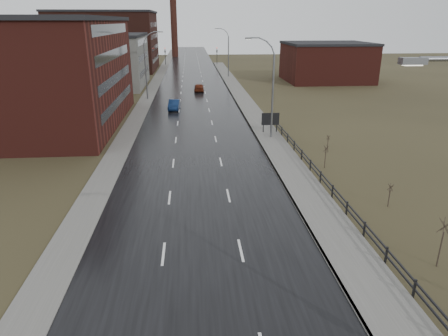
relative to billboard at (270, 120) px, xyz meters
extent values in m
cube|color=black|center=(-9.10, 21.78, -1.69)|extent=(14.00, 300.00, 0.06)
cube|color=#595651|center=(-0.50, -3.22, -1.63)|extent=(3.20, 180.00, 0.18)
cube|color=slate|center=(-2.02, -3.22, -1.63)|extent=(0.16, 180.00, 0.18)
cube|color=#595651|center=(-17.30, 21.78, -1.66)|extent=(2.40, 260.00, 0.12)
cube|color=#471914|center=(-30.10, 6.78, 4.78)|extent=(22.00, 28.00, 13.00)
cube|color=black|center=(-30.10, 6.78, 11.53)|extent=(22.44, 28.56, 0.50)
cube|color=black|center=(-19.12, 6.78, 1.28)|extent=(0.06, 22.40, 1.20)
cube|color=black|center=(-19.12, 6.78, 4.28)|extent=(0.06, 22.40, 1.20)
cube|color=black|center=(-19.12, 6.78, 7.28)|extent=(0.06, 22.40, 1.20)
cube|color=black|center=(-19.12, 6.78, 10.28)|extent=(0.06, 22.40, 1.20)
cube|color=slate|center=(-27.10, 39.78, 3.28)|extent=(16.00, 20.00, 10.00)
cube|color=black|center=(-27.10, 39.78, 8.53)|extent=(16.32, 20.40, 0.50)
cube|color=black|center=(-19.12, 39.78, 1.28)|extent=(0.06, 16.00, 1.20)
cube|color=black|center=(-19.12, 39.78, 4.28)|extent=(0.06, 16.00, 1.20)
cube|color=black|center=(-19.12, 39.78, 7.28)|extent=(0.06, 16.00, 1.20)
cube|color=#331611|center=(-32.10, 69.78, 5.78)|extent=(26.00, 24.00, 15.00)
cube|color=black|center=(-32.10, 69.78, 13.53)|extent=(26.52, 24.48, 0.50)
cube|color=black|center=(-19.12, 69.78, 1.28)|extent=(0.06, 19.20, 1.20)
cube|color=black|center=(-19.12, 69.78, 4.28)|extent=(0.06, 19.20, 1.20)
cube|color=black|center=(-19.12, 69.78, 7.28)|extent=(0.06, 19.20, 1.20)
cube|color=black|center=(-19.12, 69.78, 10.28)|extent=(0.06, 19.20, 1.20)
cube|color=#471914|center=(21.20, 43.78, 2.28)|extent=(18.00, 16.00, 8.00)
cube|color=black|center=(21.20, 43.78, 6.53)|extent=(18.36, 16.32, 0.50)
cylinder|color=#331611|center=(-15.10, 111.78, 13.28)|extent=(2.40, 2.40, 30.00)
cylinder|color=slate|center=(-2.81, -36.22, 10.30)|extent=(1.15, 0.14, 0.14)
cube|color=slate|center=(-3.56, -36.22, 10.25)|extent=(0.70, 0.28, 0.18)
cube|color=silver|center=(-3.56, -36.22, 10.15)|extent=(0.50, 0.20, 0.04)
cylinder|color=slate|center=(-0.30, -2.22, 3.03)|extent=(0.24, 0.24, 9.50)
cylinder|color=slate|center=(-0.47, -2.22, 8.19)|extent=(0.51, 0.14, 0.98)
cylinder|color=slate|center=(-0.94, -2.22, 8.90)|extent=(0.81, 0.14, 0.81)
cylinder|color=slate|center=(-1.66, -2.22, 9.38)|extent=(0.98, 0.14, 0.51)
cylinder|color=slate|center=(-2.50, -2.22, 9.55)|extent=(1.01, 0.14, 0.14)
cube|color=slate|center=(-3.19, -2.22, 9.50)|extent=(0.70, 0.28, 0.18)
cube|color=silver|center=(-3.19, -2.22, 9.40)|extent=(0.50, 0.20, 0.04)
cylinder|color=slate|center=(-17.10, 23.78, 3.03)|extent=(0.24, 0.24, 9.50)
cylinder|color=slate|center=(-16.93, 23.78, 8.19)|extent=(0.51, 0.14, 0.98)
cylinder|color=slate|center=(-16.46, 23.78, 8.90)|extent=(0.81, 0.14, 0.81)
cylinder|color=slate|center=(-15.74, 23.78, 9.38)|extent=(0.98, 0.14, 0.51)
cylinder|color=slate|center=(-14.90, 23.78, 9.55)|extent=(1.01, 0.14, 0.14)
cube|color=slate|center=(-14.21, 23.78, 9.50)|extent=(0.70, 0.28, 0.18)
cube|color=silver|center=(-14.21, 23.78, 9.40)|extent=(0.50, 0.20, 0.04)
cylinder|color=slate|center=(-0.30, 51.78, 3.03)|extent=(0.24, 0.24, 9.50)
cylinder|color=slate|center=(-0.47, 51.78, 8.19)|extent=(0.51, 0.14, 0.98)
cylinder|color=slate|center=(-0.94, 51.78, 8.90)|extent=(0.81, 0.14, 0.81)
cylinder|color=slate|center=(-1.66, 51.78, 9.38)|extent=(0.98, 0.14, 0.51)
cylinder|color=slate|center=(-2.50, 51.78, 9.55)|extent=(1.01, 0.14, 0.14)
cube|color=slate|center=(-3.19, 51.78, 9.50)|extent=(0.70, 0.28, 0.18)
cube|color=silver|center=(-3.19, 51.78, 9.40)|extent=(0.50, 0.20, 0.04)
cube|color=black|center=(1.20, -31.22, -1.17)|extent=(0.10, 0.10, 1.10)
cube|color=black|center=(1.20, -28.22, -1.17)|extent=(0.10, 0.10, 1.10)
cube|color=black|center=(1.20, -25.22, -1.17)|extent=(0.10, 0.10, 1.10)
cube|color=black|center=(1.20, -22.22, -1.17)|extent=(0.10, 0.10, 1.10)
cube|color=black|center=(1.20, -19.22, -1.17)|extent=(0.10, 0.10, 1.10)
cube|color=black|center=(1.20, -16.22, -1.17)|extent=(0.10, 0.10, 1.10)
cube|color=black|center=(1.20, -13.22, -1.17)|extent=(0.10, 0.10, 1.10)
cube|color=black|center=(1.20, -10.22, -1.17)|extent=(0.10, 0.10, 1.10)
cube|color=black|center=(1.20, -7.22, -1.17)|extent=(0.10, 0.10, 1.10)
cube|color=black|center=(1.20, -4.22, -1.17)|extent=(0.10, 0.10, 1.10)
cube|color=black|center=(1.20, -1.22, -1.17)|extent=(0.10, 0.10, 1.10)
cube|color=black|center=(1.20, 1.78, -1.17)|extent=(0.10, 0.10, 1.10)
cube|color=black|center=(1.20, 4.78, -1.17)|extent=(0.10, 0.10, 1.10)
cube|color=black|center=(1.20, -19.72, -0.77)|extent=(0.08, 53.00, 0.10)
cube|color=black|center=(1.20, -19.72, -1.17)|extent=(0.08, 53.00, 0.10)
cylinder|color=#382D23|center=(3.98, -28.69, -0.62)|extent=(0.08, 0.08, 2.19)
cylinder|color=#382D23|center=(4.03, -28.69, 0.80)|extent=(0.04, 0.73, 0.86)
cylinder|color=#382D23|center=(4.00, -28.65, 0.80)|extent=(0.69, 0.27, 0.87)
cylinder|color=#382D23|center=(3.94, -28.66, 0.80)|extent=(0.41, 0.62, 0.88)
cylinder|color=#382D23|center=(3.94, -28.72, 0.80)|extent=(0.41, 0.62, 0.88)
cylinder|color=#382D23|center=(4.00, -28.74, 0.80)|extent=(0.69, 0.27, 0.87)
cylinder|color=#382D23|center=(4.85, -21.03, -1.05)|extent=(0.08, 0.08, 1.33)
cylinder|color=#382D23|center=(4.90, -21.03, -0.18)|extent=(0.04, 0.46, 0.53)
cylinder|color=#382D23|center=(4.87, -20.98, -0.18)|extent=(0.43, 0.18, 0.54)
cylinder|color=#382D23|center=(4.81, -21.00, -0.18)|extent=(0.27, 0.39, 0.55)
cylinder|color=#382D23|center=(4.81, -21.06, -0.18)|extent=(0.27, 0.39, 0.55)
cylinder|color=#382D23|center=(4.87, -21.07, -0.18)|extent=(0.43, 0.18, 0.54)
cylinder|color=#382D23|center=(2.78, -12.55, -0.90)|extent=(0.08, 0.08, 1.64)
cylinder|color=#382D23|center=(2.83, -12.55, 0.16)|extent=(0.04, 0.55, 0.65)
cylinder|color=#382D23|center=(2.79, -12.51, 0.16)|extent=(0.53, 0.21, 0.66)
cylinder|color=#382D23|center=(2.74, -12.52, 0.16)|extent=(0.32, 0.47, 0.66)
cylinder|color=#382D23|center=(2.74, -12.58, 0.16)|extent=(0.32, 0.47, 0.66)
cylinder|color=#382D23|center=(2.79, -12.60, 0.16)|extent=(0.53, 0.21, 0.66)
cylinder|color=#382D23|center=(4.86, -7.13, -1.11)|extent=(0.08, 0.08, 1.20)
cylinder|color=#382D23|center=(4.91, -7.13, -0.33)|extent=(0.04, 0.42, 0.48)
cylinder|color=#382D23|center=(4.87, -7.08, -0.33)|extent=(0.40, 0.16, 0.49)
cylinder|color=#382D23|center=(4.82, -7.10, -0.33)|extent=(0.24, 0.35, 0.50)
cylinder|color=#382D23|center=(4.82, -7.16, -0.33)|extent=(0.24, 0.35, 0.50)
cylinder|color=#382D23|center=(4.87, -7.18, -0.33)|extent=(0.40, 0.16, 0.49)
cube|color=black|center=(-0.82, 0.06, -0.82)|extent=(0.10, 0.10, 1.80)
cube|color=black|center=(0.82, 0.06, -0.82)|extent=(0.10, 0.10, 1.80)
cube|color=silver|center=(0.00, 0.01, 0.08)|extent=(2.06, 0.08, 1.40)
cube|color=black|center=(0.00, -0.04, 0.08)|extent=(2.16, 0.04, 1.50)
cylinder|color=black|center=(-17.10, 81.78, 0.88)|extent=(0.16, 0.16, 5.20)
imported|color=black|center=(-17.10, 81.78, 3.03)|extent=(0.58, 2.73, 1.10)
sphere|color=#FF190C|center=(-17.10, 81.63, 3.33)|extent=(0.18, 0.18, 0.18)
cylinder|color=black|center=(-1.10, 81.78, 0.88)|extent=(0.16, 0.16, 5.20)
imported|color=black|center=(-1.10, 81.78, 3.03)|extent=(0.58, 2.73, 1.10)
sphere|color=#FF190C|center=(-1.10, 81.63, 3.33)|extent=(0.18, 0.18, 0.18)
imported|color=#0E2148|center=(-12.14, 14.72, -0.96)|extent=(1.82, 4.69, 1.52)
imported|color=#571F0E|center=(-7.91, 31.32, -0.92)|extent=(2.02, 4.71, 1.58)
camera|label=1|loc=(-9.51, -46.75, 11.26)|focal=32.00mm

